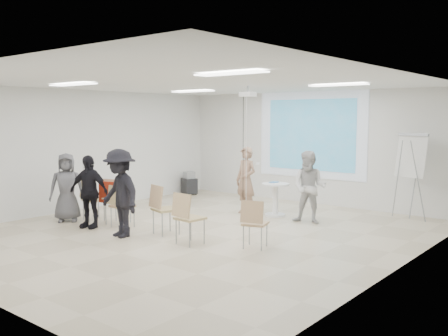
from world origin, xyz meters
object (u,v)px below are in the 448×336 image
Objects in this scene: audience_left at (89,186)px; av_cart at (189,184)px; chair_right_inner at (187,214)px; chair_right_far at (254,220)px; chair_left_mid at (116,197)px; audience_outer at (67,183)px; player_left at (246,176)px; pedestal_table at (275,197)px; chair_center at (162,205)px; chair_far_left at (90,196)px; flipchart_easel at (411,156)px; audience_mid at (120,187)px; player_right at (310,183)px; laptop at (123,204)px; chair_left_inner at (119,203)px.

audience_left is 4.94m from av_cart.
chair_right_far is (1.10, 0.56, -0.05)m from chair_right_inner.
audience_left reaches higher than chair_left_mid.
chair_right_far is at bearing 31.05° from chair_right_inner.
chair_right_inner is at bearing -48.92° from audience_outer.
player_left is 3.14m from chair_left_mid.
pedestal_table is 3.07m from chair_center.
audience_outer is (-0.35, -0.36, 0.30)m from chair_far_left.
player_left is 1.83× the size of chair_left_mid.
audience_left is 0.90× the size of flipchart_easel.
pedestal_table is 3.85m from audience_mid.
audience_mid reaches higher than pedestal_table.
chair_center is (1.49, -0.04, -0.00)m from chair_left_mid.
chair_left_mid is at bearing -126.66° from pedestal_table.
chair_far_left is at bearing -179.13° from chair_right_inner.
chair_center is at bearing 59.68° from audience_mid.
player_left is at bearing 166.50° from player_right.
player_right is at bearing 66.04° from audience_mid.
chair_far_left is 0.53× the size of audience_left.
laptop is 1.00m from audience_mid.
player_left reaches higher than laptop.
flipchart_easel reaches higher than chair_center.
chair_right_inner is 1.24m from chair_right_far.
chair_right_inner is 2.91× the size of laptop.
audience_mid reaches higher than av_cart.
chair_left_inner is 0.46× the size of audience_mid.
pedestal_table is 3.54m from laptop.
chair_right_inner reaches higher than laptop.
player_left is 3.08m from laptop.
pedestal_table is at bearing 37.09° from audience_left.
audience_left is 0.92m from audience_outer.
player_left is 1.95× the size of chair_far_left.
chair_left_mid is 0.65m from audience_left.
player_right is 2.55m from chair_right_far.
chair_left_mid is (-1.47, -2.76, -0.32)m from player_left.
player_left reaches higher than pedestal_table.
pedestal_table is at bearing 22.52° from player_left.
audience_left is at bearing -49.60° from av_cart.
av_cart is (-6.46, -0.42, -1.13)m from flipchart_easel.
laptop is at bearing 177.71° from chair_right_inner.
chair_center is at bearing -1.45° from audience_left.
chair_left_mid is 4.45m from av_cart.
chair_left_mid is 0.38m from chair_left_inner.
chair_center is 0.57× the size of audience_left.
chair_right_far is 6.47m from av_cart.
chair_right_far is at bearing 28.95° from audience_mid.
laptop is at bearing -41.65° from av_cart.
chair_center is at bearing -103.24° from pedestal_table.
audience_mid reaches higher than player_right.
player_left is at bearing -0.62° from av_cart.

